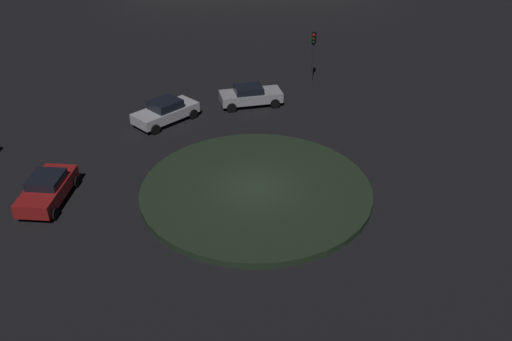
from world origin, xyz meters
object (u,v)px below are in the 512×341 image
Objects in this scene: car_white at (166,111)px; traffic_light_southwest at (313,47)px; car_red at (47,189)px; car_silver at (250,95)px.

traffic_light_southwest is (-12.47, 1.78, 2.01)m from car_white.
traffic_light_southwest reaches higher than car_red.
traffic_light_southwest is (-6.48, -0.03, 2.04)m from car_silver.
traffic_light_southwest reaches higher than car_silver.
car_red is 1.10× the size of traffic_light_southwest.
traffic_light_southwest reaches higher than car_white.
car_red is at bearing -27.18° from traffic_light_southwest.
car_red is 16.06m from car_silver.
car_silver is at bearing -31.70° from traffic_light_southwest.
car_white is at bearing -22.49° from car_red.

